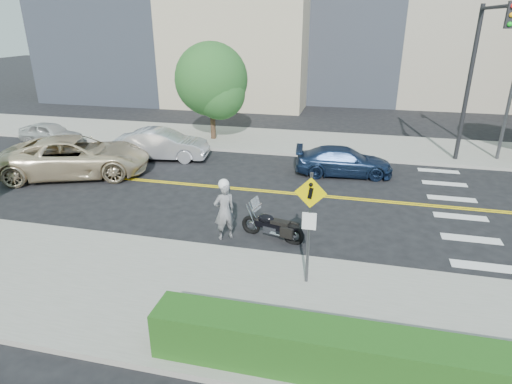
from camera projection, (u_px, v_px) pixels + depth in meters
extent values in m
plane|color=black|center=(225.00, 187.00, 17.81)|extent=(120.00, 120.00, 0.00)
cube|color=#9E9B91|center=(138.00, 288.00, 11.02)|extent=(60.00, 5.00, 0.15)
cube|color=#9E9B91|center=(263.00, 140.00, 24.55)|extent=(60.00, 5.00, 0.15)
cube|color=#235619|center=(384.00, 360.00, 7.89)|extent=(9.00, 0.90, 1.00)
cylinder|color=black|center=(468.00, 86.00, 19.71)|extent=(0.20, 0.20, 7.00)
cylinder|color=black|center=(497.00, 7.00, 16.49)|extent=(0.14, 4.40, 0.14)
cube|color=black|center=(511.00, 15.00, 14.80)|extent=(0.28, 0.18, 0.90)
cylinder|color=#4C4C51|center=(309.00, 230.00, 10.61)|extent=(0.08, 0.08, 3.00)
cube|color=#F9D800|center=(311.00, 193.00, 10.21)|extent=(0.78, 0.03, 0.78)
cube|color=white|center=(309.00, 221.00, 10.49)|extent=(0.35, 0.03, 0.45)
imported|color=#BCBDC1|center=(225.00, 211.00, 13.33)|extent=(0.82, 0.78, 1.89)
sphere|color=white|center=(224.00, 184.00, 13.00)|extent=(0.34, 0.34, 0.34)
imported|color=beige|center=(76.00, 156.00, 18.92)|extent=(6.91, 4.99, 1.75)
imported|color=silver|center=(51.00, 133.00, 23.83)|extent=(3.72, 1.79, 1.22)
imported|color=silver|center=(162.00, 144.00, 21.22)|extent=(4.71, 2.20, 1.49)
imported|color=#192C4D|center=(344.00, 161.00, 19.09)|extent=(4.45, 2.22, 1.24)
cylinder|color=#382619|center=(212.00, 102.00, 23.87)|extent=(0.29, 0.29, 4.45)
sphere|color=#1F581B|center=(211.00, 79.00, 23.40)|extent=(4.00, 4.00, 4.00)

